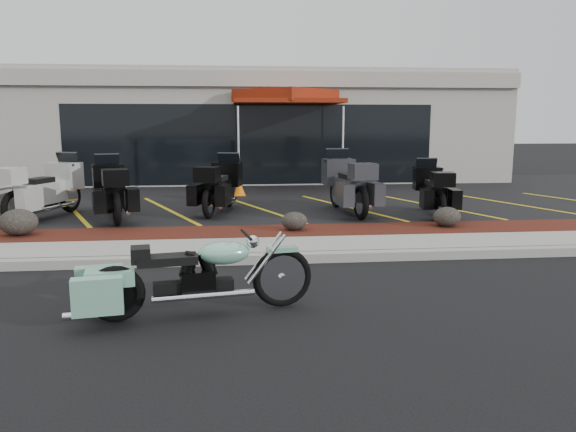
{
  "coord_description": "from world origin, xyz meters",
  "views": [
    {
      "loc": [
        -0.71,
        -7.97,
        2.3
      ],
      "look_at": [
        0.24,
        1.2,
        0.72
      ],
      "focal_mm": 35.0,
      "sensor_mm": 36.0,
      "label": 1
    }
  ],
  "objects": [
    {
      "name": "curb",
      "position": [
        0.0,
        0.9,
        0.07
      ],
      "size": [
        24.0,
        0.25,
        0.15
      ],
      "primitive_type": "cube",
      "color": "gray",
      "rests_on": "ground"
    },
    {
      "name": "touring_white",
      "position": [
        -4.47,
        5.56,
        0.86
      ],
      "size": [
        1.77,
        2.61,
        1.42
      ],
      "primitive_type": null,
      "rotation": [
        0.0,
        0.0,
        1.19
      ],
      "color": "silver",
      "rests_on": "upper_lot"
    },
    {
      "name": "ground",
      "position": [
        0.0,
        0.0,
        0.0
      ],
      "size": [
        90.0,
        90.0,
        0.0
      ],
      "primitive_type": "plane",
      "color": "black",
      "rests_on": "ground"
    },
    {
      "name": "boulder_right",
      "position": [
        3.65,
        2.84,
        0.36
      ],
      "size": [
        0.57,
        0.47,
        0.4
      ],
      "primitive_type": "ellipsoid",
      "color": "black",
      "rests_on": "mulch_bed"
    },
    {
      "name": "hero_cruiser",
      "position": [
        -0.09,
        -1.32,
        0.49
      ],
      "size": [
        2.87,
        1.15,
        0.98
      ],
      "primitive_type": null,
      "rotation": [
        0.0,
        0.0,
        0.16
      ],
      "color": "#80C7A6",
      "rests_on": "ground"
    },
    {
      "name": "touring_black_front",
      "position": [
        -3.52,
        5.28,
        0.85
      ],
      "size": [
        1.55,
        2.55,
        1.39
      ],
      "primitive_type": null,
      "rotation": [
        0.0,
        0.0,
        1.86
      ],
      "color": "black",
      "rests_on": "upper_lot"
    },
    {
      "name": "touring_grey",
      "position": [
        1.89,
        5.61,
        0.88
      ],
      "size": [
        1.23,
        2.61,
        1.47
      ],
      "primitive_type": null,
      "rotation": [
        0.0,
        0.0,
        1.68
      ],
      "color": "#323337",
      "rests_on": "upper_lot"
    },
    {
      "name": "touring_black_rear",
      "position": [
        3.97,
        5.04,
        0.78
      ],
      "size": [
        1.1,
        2.25,
        1.26
      ],
      "primitive_type": null,
      "rotation": [
        0.0,
        0.0,
        1.44
      ],
      "color": "black",
      "rests_on": "upper_lot"
    },
    {
      "name": "traffic_cone",
      "position": [
        -0.45,
        8.12,
        0.38
      ],
      "size": [
        0.35,
        0.35,
        0.45
      ],
      "primitive_type": "cone",
      "rotation": [
        0.0,
        0.0,
        0.06
      ],
      "color": "orange",
      "rests_on": "upper_lot"
    },
    {
      "name": "popup_canopy",
      "position": [
        1.09,
        10.15,
        2.97
      ],
      "size": [
        3.76,
        3.76,
        3.1
      ],
      "rotation": [
        0.0,
        0.0,
        -0.14
      ],
      "color": "silver",
      "rests_on": "upper_lot"
    },
    {
      "name": "mulch_bed",
      "position": [
        0.0,
        2.8,
        0.08
      ],
      "size": [
        24.0,
        1.2,
        0.16
      ],
      "primitive_type": "cube",
      "color": "#35190C",
      "rests_on": "ground"
    },
    {
      "name": "upper_lot",
      "position": [
        0.0,
        8.2,
        0.07
      ],
      "size": [
        26.0,
        9.6,
        0.15
      ],
      "primitive_type": "cube",
      "color": "black",
      "rests_on": "ground"
    },
    {
      "name": "touring_black_mid",
      "position": [
        -0.75,
        5.97,
        0.83
      ],
      "size": [
        1.47,
        2.49,
        1.36
      ],
      "primitive_type": null,
      "rotation": [
        0.0,
        0.0,
        1.31
      ],
      "color": "black",
      "rests_on": "upper_lot"
    },
    {
      "name": "boulder_left",
      "position": [
        -4.67,
        2.82,
        0.41
      ],
      "size": [
        0.7,
        0.59,
        0.5
      ],
      "primitive_type": "ellipsoid",
      "color": "black",
      "rests_on": "mulch_bed"
    },
    {
      "name": "sidewalk",
      "position": [
        0.0,
        1.6,
        0.07
      ],
      "size": [
        24.0,
        1.2,
        0.15
      ],
      "primitive_type": "cube",
      "color": "gray",
      "rests_on": "ground"
    },
    {
      "name": "dealership_building",
      "position": [
        0.0,
        14.47,
        2.01
      ],
      "size": [
        18.0,
        8.16,
        4.0
      ],
      "color": "#99968A",
      "rests_on": "ground"
    },
    {
      "name": "boulder_mid",
      "position": [
        0.53,
        2.79,
        0.34
      ],
      "size": [
        0.51,
        0.42,
        0.36
      ],
      "primitive_type": "ellipsoid",
      "color": "black",
      "rests_on": "mulch_bed"
    }
  ]
}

